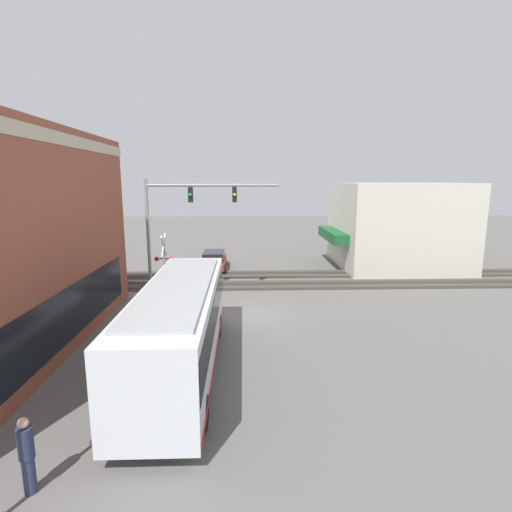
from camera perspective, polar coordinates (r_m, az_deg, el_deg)
The scene contains 10 objects.
ground_plane at distance 21.39m, azimuth -0.52°, elevation -8.35°, with size 120.00×120.00×0.00m, color #605E5B.
shop_building at distance 34.94m, azimuth 19.36°, elevation 4.20°, with size 9.30×10.57×6.82m.
city_bus at distance 15.09m, azimuth -10.78°, elevation -9.41°, with size 10.93×2.59×3.34m.
traffic_signal_gantry at distance 24.29m, azimuth -10.25°, elevation 6.30°, with size 0.42×7.91×7.12m.
crossing_signal at distance 25.01m, azimuth -12.98°, elevation -0.39°, with size 1.41×1.18×3.81m.
rail_track_near at distance 27.13m, azimuth -0.83°, elevation -4.17°, with size 2.60×60.00×0.15m.
rail_track_far at distance 30.23m, azimuth -0.95°, elevation -2.62°, with size 2.60×60.00×0.15m.
parked_car_red at distance 32.31m, azimuth -5.99°, elevation -0.64°, with size 4.82×1.82×1.43m.
pedestrian_at_crossing at distance 24.93m, azimuth -12.29°, elevation -3.73°, with size 0.34×0.34×1.72m.
pedestrian_by_lamp at distance 11.19m, azimuth -29.92°, elevation -23.39°, with size 0.34×0.34×1.86m.
Camera 1 is at (-20.22, 0.48, 6.97)m, focal length 28.00 mm.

